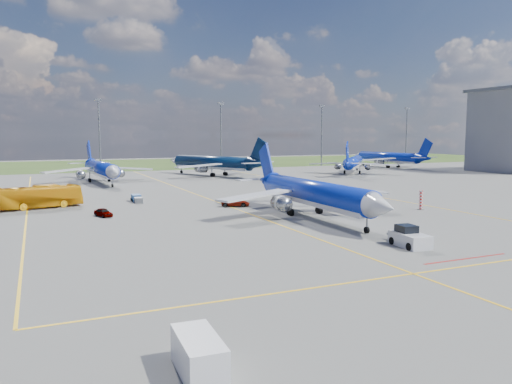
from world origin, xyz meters
name	(u,v)px	position (x,y,z in m)	size (l,w,h in m)	color
ground	(298,232)	(0.00, 0.00, 0.00)	(400.00, 400.00, 0.00)	#50504D
grass_strip	(115,165)	(0.00, 150.00, 0.00)	(400.00, 80.00, 0.01)	#2D4719
taxiway_lines	(221,203)	(0.17, 27.70, 0.01)	(60.25, 160.00, 0.02)	yellow
floodlight_masts	(163,132)	(10.00, 110.00, 12.56)	(202.20, 0.50, 22.70)	slate
warning_post	(421,200)	(26.00, 8.00, 1.50)	(0.50, 0.50, 3.00)	red
bg_jet_nnw	(102,183)	(-14.02, 74.07, 0.00)	(28.63, 37.58, 9.84)	#0C28AF
bg_jet_n	(212,176)	(17.71, 83.51, 0.00)	(31.01, 40.70, 10.66)	#071C3A
bg_jet_ne	(353,173)	(59.95, 74.95, 0.00)	(27.91, 36.63, 9.59)	#0C28AF
bg_jet_ene	(388,167)	(87.55, 93.11, 0.00)	(29.94, 39.30, 10.29)	#0C28AF
main_airliner	(313,217)	(7.07, 8.44, 0.00)	(28.92, 37.96, 9.94)	#0C28AF
pushback_tug	(409,238)	(6.75, -11.64, 0.87)	(2.82, 6.48, 2.16)	silver
service_van	(199,355)	(-21.64, -29.63, 0.94)	(1.88, 4.28, 1.88)	white
apron_bus	(38,197)	(-28.33, 33.51, 1.83)	(3.08, 13.14, 3.66)	orange
service_car_a	(103,212)	(-19.97, 21.04, 0.60)	(1.42, 3.52, 1.20)	#999999
service_car_b	(235,203)	(0.90, 22.83, 0.64)	(2.12, 4.60, 1.28)	#999999
service_car_c	(291,195)	(13.82, 27.84, 0.70)	(1.95, 4.79, 1.39)	#999999
baggage_tug_w	(367,202)	(21.36, 15.41, 0.56)	(2.89, 5.54, 1.20)	#1A51A0
baggage_tug_c	(137,199)	(-12.64, 35.16, 0.54)	(1.61, 5.22, 1.16)	navy
baggage_tug_e	(294,185)	(24.53, 46.77, 0.45)	(1.38, 4.34, 0.96)	#1C6CA8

